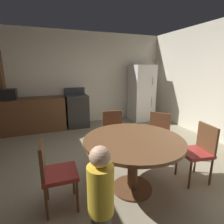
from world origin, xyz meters
The scene contains 12 objects.
ground_plane centered at (0.00, 0.00, 0.00)m, with size 14.00×14.00×0.00m, color gray.
wall_back centered at (0.00, 3.14, 1.35)m, with size 5.49×0.12×2.70m, color silver.
kitchen_counter centered at (-1.52, 2.74, 0.45)m, with size 1.86×0.60×0.90m, color brown.
oven_range centered at (-0.24, 2.74, 0.47)m, with size 0.60×0.60×1.10m.
refrigerator centered at (1.85, 2.69, 0.88)m, with size 0.68×0.68×1.76m.
microwave centered at (-1.96, 2.74, 1.03)m, with size 0.44×0.32×0.26m, color black.
dining_table centered at (-0.02, -0.34, 0.61)m, with size 1.33×1.33×0.76m.
chair_east centered at (1.00, -0.49, 0.50)m, with size 0.45×0.45×0.87m.
chair_north centered at (0.10, 0.68, 0.50)m, with size 0.44×0.44×0.87m.
chair_west centered at (-1.05, -0.32, 0.50)m, with size 0.41×0.41×0.87m.
chair_northeast centered at (0.80, 0.28, 0.50)m, with size 0.56×0.56×0.87m.
person_child centered at (-0.71, -1.08, 0.58)m, with size 0.31×0.31×1.09m.
Camera 1 is at (-1.06, -2.27, 1.67)m, focal length 28.32 mm.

